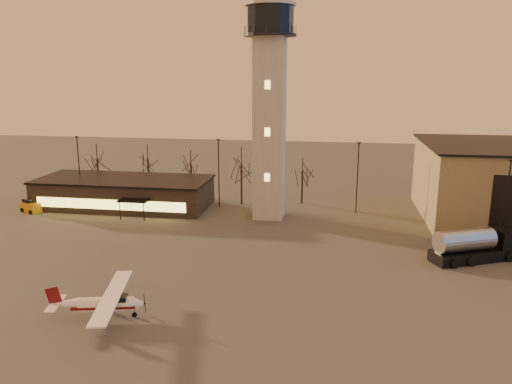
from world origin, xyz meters
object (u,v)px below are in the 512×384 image
(control_tower, at_px, (270,97))
(service_cart, at_px, (31,207))
(terminal, at_px, (124,192))
(fuel_truck, at_px, (474,248))
(cessna_front, at_px, (108,307))

(control_tower, xyz_separation_m, service_cart, (-34.06, -2.97, -15.59))
(control_tower, distance_m, service_cart, 37.57)
(control_tower, height_order, terminal, control_tower)
(terminal, height_order, fuel_truck, terminal)
(terminal, distance_m, fuel_truck, 48.13)
(service_cart, bearing_deg, cessna_front, -24.12)
(cessna_front, xyz_separation_m, service_cart, (-25.17, 28.33, -0.24))
(terminal, bearing_deg, cessna_front, -68.51)
(fuel_truck, bearing_deg, control_tower, 126.77)
(terminal, distance_m, service_cart, 13.12)
(control_tower, bearing_deg, fuel_truck, -28.65)
(control_tower, height_order, cessna_front, control_tower)
(control_tower, height_order, fuel_truck, control_tower)
(cessna_front, height_order, service_cart, cessna_front)
(terminal, xyz_separation_m, cessna_front, (13.11, -33.29, -1.18))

